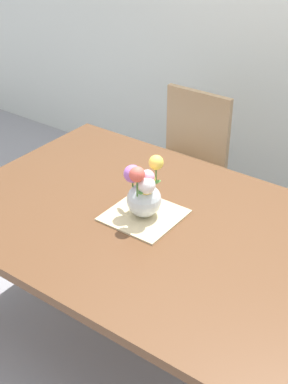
{
  "coord_description": "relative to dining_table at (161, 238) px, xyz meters",
  "views": [
    {
      "loc": [
        1.03,
        -1.52,
        2.02
      ],
      "look_at": [
        -0.1,
        0.01,
        0.86
      ],
      "focal_mm": 50.59,
      "sensor_mm": 36.0,
      "label": 1
    }
  ],
  "objects": [
    {
      "name": "ground_plane",
      "position": [
        0.0,
        0.0,
        -0.67
      ],
      "size": [
        12.0,
        12.0,
        0.0
      ],
      "primitive_type": "plane",
      "color": "#939399"
    },
    {
      "name": "placemat",
      "position": [
        -0.1,
        0.01,
        0.07
      ],
      "size": [
        0.3,
        0.3,
        0.01
      ],
      "primitive_type": "cube",
      "color": "#CCB789",
      "rests_on": "dining_table"
    },
    {
      "name": "dining_table",
      "position": [
        0.0,
        0.0,
        0.0
      ],
      "size": [
        1.84,
        1.17,
        0.74
      ],
      "color": "brown",
      "rests_on": "ground_plane"
    },
    {
      "name": "flower_vase",
      "position": [
        -0.09,
        0.01,
        0.2
      ],
      "size": [
        0.2,
        0.2,
        0.26
      ],
      "color": "silver",
      "rests_on": "placemat"
    },
    {
      "name": "chair_left",
      "position": [
        -0.45,
        0.93,
        -0.15
      ],
      "size": [
        0.42,
        0.42,
        0.9
      ],
      "rotation": [
        0.0,
        0.0,
        3.14
      ],
      "color": "tan",
      "rests_on": "ground_plane"
    }
  ]
}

